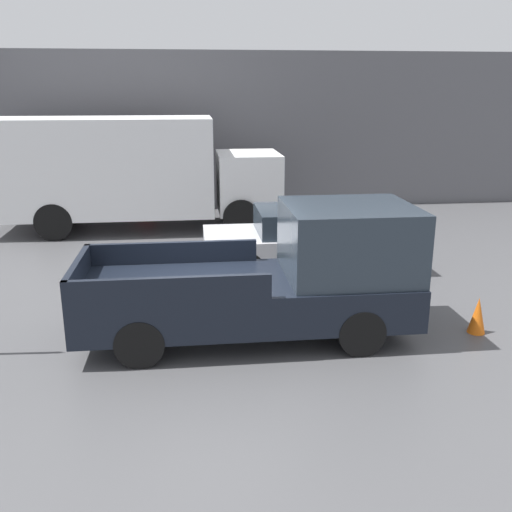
% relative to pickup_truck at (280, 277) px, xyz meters
% --- Properties ---
extents(ground_plane, '(60.00, 60.00, 0.00)m').
position_rel_pickup_truck_xyz_m(ground_plane, '(-1.13, 0.29, -1.02)').
color(ground_plane, '#4C4C4F').
extents(building_wall, '(28.00, 0.15, 5.29)m').
position_rel_pickup_truck_xyz_m(building_wall, '(-1.13, 10.90, 1.62)').
color(building_wall, '#56565B').
rests_on(building_wall, ground).
extents(pickup_truck, '(5.56, 2.12, 2.23)m').
position_rel_pickup_truck_xyz_m(pickup_truck, '(0.00, 0.00, 0.00)').
color(pickup_truck, black).
rests_on(pickup_truck, ground).
extents(car, '(4.80, 1.97, 1.44)m').
position_rel_pickup_truck_xyz_m(car, '(1.26, 3.63, -0.28)').
color(car, silver).
rests_on(car, ground).
extents(delivery_truck, '(8.34, 2.48, 3.27)m').
position_rel_pickup_truck_xyz_m(delivery_truck, '(-3.32, 8.09, 0.75)').
color(delivery_truck, white).
rests_on(delivery_truck, ground).
extents(newspaper_box, '(0.45, 0.40, 1.07)m').
position_rel_pickup_truck_xyz_m(newspaper_box, '(-3.00, 10.58, -0.49)').
color(newspaper_box, red).
rests_on(newspaper_box, ground).
extents(traffic_cone, '(0.30, 0.30, 0.64)m').
position_rel_pickup_truck_xyz_m(traffic_cone, '(3.40, -0.35, -0.71)').
color(traffic_cone, orange).
rests_on(traffic_cone, ground).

